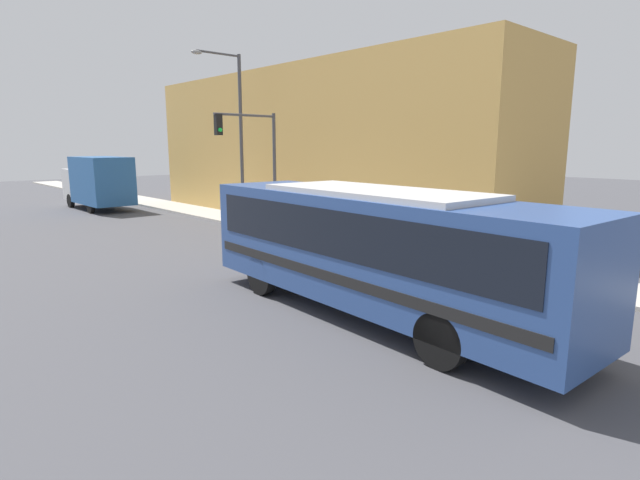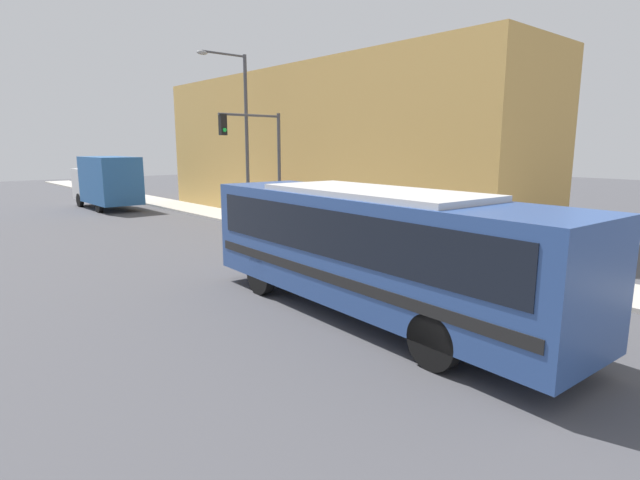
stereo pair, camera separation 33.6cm
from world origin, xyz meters
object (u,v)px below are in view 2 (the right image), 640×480
Objects in this scene: street_lamp at (241,126)px; pedestrian_near_corner at (272,204)px; pedestrian_mid_block at (273,208)px; city_bus at (371,243)px; fire_hydrant at (408,245)px; delivery_truck at (106,181)px; traffic_light_pole at (260,151)px; parking_meter at (289,212)px.

street_lamp reaches higher than pedestrian_near_corner.
street_lamp is 4.56m from pedestrian_mid_block.
city_bus reaches higher than fire_hydrant.
delivery_truck reaches higher than city_bus.
traffic_light_pole is (2.34, -14.30, 2.04)m from delivery_truck.
delivery_truck is at bearing 106.20° from pedestrian_mid_block.
delivery_truck is at bearing 99.31° from traffic_light_pole.
delivery_truck reaches higher than parking_meter.
parking_meter is (0.00, 7.14, 0.50)m from fire_hydrant.
traffic_light_pole reaches higher than city_bus.
pedestrian_near_corner is (6.65, 13.35, -0.74)m from city_bus.
pedestrian_mid_block reaches higher than parking_meter.
street_lamp is (-0.07, 11.02, 4.57)m from fire_hydrant.
fire_hydrant is 0.14× the size of traffic_light_pole.
delivery_truck is 22.67m from fire_hydrant.
fire_hydrant is at bearing -93.29° from pedestrian_mid_block.
traffic_light_pole is at bearing 96.72° from fire_hydrant.
delivery_truck is 3.73× the size of pedestrian_near_corner.
parking_meter reaches higher than fire_hydrant.
street_lamp reaches higher than delivery_truck.
fire_hydrant is at bearing -89.63° from street_lamp.
street_lamp is at bearing 73.26° from traffic_light_pole.
city_bus is 12.65m from traffic_light_pole.
traffic_light_pole is at bearing -80.69° from delivery_truck.
street_lamp is 4.65× the size of pedestrian_near_corner.
fire_hydrant is 8.80m from traffic_light_pole.
street_lamp is (-0.07, 3.89, 4.07)m from parking_meter.
pedestrian_near_corner is (4.25, -12.49, -0.76)m from delivery_truck.
fire_hydrant is 0.48× the size of pedestrian_mid_block.
parking_meter is at bearing 90.00° from fire_hydrant.
delivery_truck is 13.22m from pedestrian_near_corner.
traffic_light_pole is at bearing -106.74° from street_lamp.
delivery_truck reaches higher than pedestrian_mid_block.
parking_meter is at bearing -88.96° from street_lamp.
city_bus reaches higher than pedestrian_mid_block.
city_bus is 1.24× the size of street_lamp.
city_bus is 6.79m from fire_hydrant.
pedestrian_mid_block is at bearing 66.87° from city_bus.
street_lamp is at bearing 90.37° from fire_hydrant.
street_lamp is at bearing 71.81° from city_bus.
parking_meter is at bearing -104.34° from pedestrian_mid_block.
street_lamp is 4.30m from pedestrian_near_corner.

